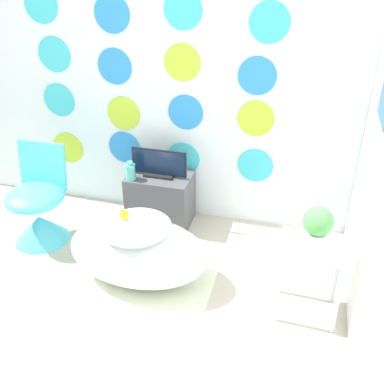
{
  "coord_description": "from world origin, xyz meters",
  "views": [
    {
      "loc": [
        1.24,
        -1.75,
        2.22
      ],
      "look_at": [
        0.56,
        0.78,
        0.72
      ],
      "focal_mm": 42.0,
      "sensor_mm": 36.0,
      "label": 1
    }
  ],
  "objects_px": {
    "potted_plant_left": "(317,225)",
    "chair": "(38,211)",
    "bathtub": "(138,251)",
    "tv": "(159,165)",
    "vase": "(130,171)"
  },
  "relations": [
    {
      "from": "potted_plant_left",
      "to": "chair",
      "type": "bearing_deg",
      "value": 172.46
    },
    {
      "from": "bathtub",
      "to": "chair",
      "type": "xyz_separation_m",
      "value": [
        -0.96,
        0.25,
        0.03
      ]
    },
    {
      "from": "bathtub",
      "to": "tv",
      "type": "height_order",
      "value": "tv"
    },
    {
      "from": "bathtub",
      "to": "potted_plant_left",
      "type": "relative_size",
      "value": 3.82
    },
    {
      "from": "bathtub",
      "to": "tv",
      "type": "xyz_separation_m",
      "value": [
        -0.09,
        0.76,
        0.32
      ]
    },
    {
      "from": "vase",
      "to": "chair",
      "type": "bearing_deg",
      "value": -149.27
    },
    {
      "from": "tv",
      "to": "vase",
      "type": "distance_m",
      "value": 0.24
    },
    {
      "from": "bathtub",
      "to": "chair",
      "type": "bearing_deg",
      "value": 165.45
    },
    {
      "from": "bathtub",
      "to": "potted_plant_left",
      "type": "distance_m",
      "value": 1.29
    },
    {
      "from": "chair",
      "to": "vase",
      "type": "bearing_deg",
      "value": 30.73
    },
    {
      "from": "bathtub",
      "to": "tv",
      "type": "bearing_deg",
      "value": 96.42
    },
    {
      "from": "chair",
      "to": "tv",
      "type": "relative_size",
      "value": 1.69
    },
    {
      "from": "tv",
      "to": "potted_plant_left",
      "type": "xyz_separation_m",
      "value": [
        1.29,
        -0.8,
        0.14
      ]
    },
    {
      "from": "chair",
      "to": "tv",
      "type": "distance_m",
      "value": 1.05
    },
    {
      "from": "bathtub",
      "to": "chair",
      "type": "height_order",
      "value": "chair"
    }
  ]
}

